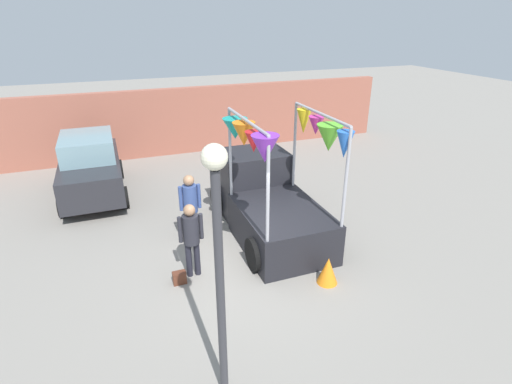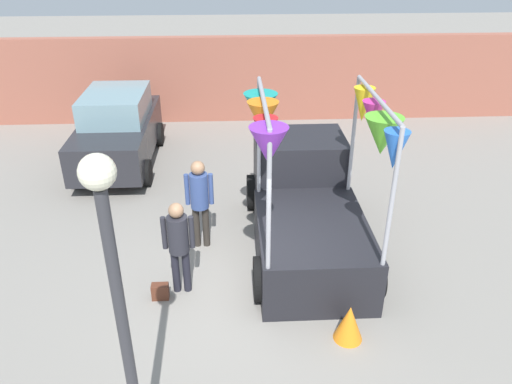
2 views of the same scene
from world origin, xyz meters
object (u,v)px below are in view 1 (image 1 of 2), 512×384
object	(u,v)px
handbag	(180,278)
folded_kite_bundle_tangerine	(328,270)
person_vendor	(190,203)
person_customer	(191,234)
street_lamp	(218,246)
parked_car	(91,166)
vendor_truck	(266,196)

from	to	relation	value
handbag	folded_kite_bundle_tangerine	xyz separation A→B (m)	(2.93, -1.07, 0.16)
handbag	folded_kite_bundle_tangerine	bearing A→B (deg)	-19.98
person_vendor	folded_kite_bundle_tangerine	xyz separation A→B (m)	(2.31, -2.62, -0.80)
person_customer	folded_kite_bundle_tangerine	bearing A→B (deg)	-26.12
handbag	street_lamp	world-z (taller)	street_lamp
person_customer	folded_kite_bundle_tangerine	size ratio (longest dim) A/B	2.83
parked_car	handbag	bearing A→B (deg)	-73.34
person_vendor	handbag	world-z (taller)	person_vendor
handbag	folded_kite_bundle_tangerine	distance (m)	3.13
parked_car	person_customer	xyz separation A→B (m)	(1.99, -5.29, 0.08)
parked_car	person_customer	distance (m)	5.65
vendor_truck	street_lamp	bearing A→B (deg)	-118.90
person_customer	folded_kite_bundle_tangerine	world-z (taller)	person_customer
person_customer	person_vendor	xyz separation A→B (m)	(0.28, 1.35, 0.07)
vendor_truck	street_lamp	distance (m)	5.36
parked_car	handbag	distance (m)	5.78
person_vendor	handbag	size ratio (longest dim) A/B	6.42
person_customer	street_lamp	distance (m)	3.41
handbag	person_customer	bearing A→B (deg)	29.74
person_customer	handbag	distance (m)	0.97
handbag	street_lamp	size ratio (longest dim) A/B	0.07
folded_kite_bundle_tangerine	street_lamp	bearing A→B (deg)	-147.39
person_customer	parked_car	bearing A→B (deg)	110.65
person_vendor	folded_kite_bundle_tangerine	world-z (taller)	person_vendor
vendor_truck	person_customer	bearing A→B (deg)	-147.86
parked_car	person_vendor	world-z (taller)	parked_car
parked_car	street_lamp	size ratio (longest dim) A/B	1.03
folded_kite_bundle_tangerine	person_vendor	bearing A→B (deg)	131.39
vendor_truck	parked_car	size ratio (longest dim) A/B	1.04
person_customer	folded_kite_bundle_tangerine	distance (m)	2.97
person_customer	person_vendor	bearing A→B (deg)	78.45
person_vendor	handbag	distance (m)	1.93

